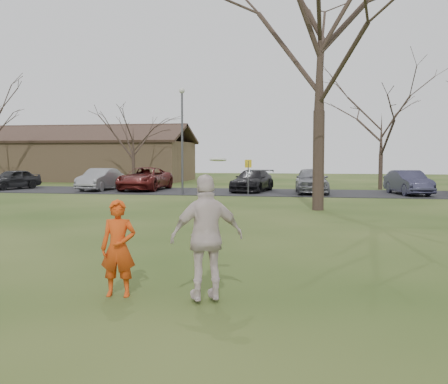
{
  "coord_description": "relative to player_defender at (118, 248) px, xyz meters",
  "views": [
    {
      "loc": [
        2.25,
        -7.91,
        2.35
      ],
      "look_at": [
        0.0,
        4.0,
        1.5
      ],
      "focal_mm": 42.67,
      "sensor_mm": 36.0,
      "label": 1
    }
  ],
  "objects": [
    {
      "name": "sign_yellow",
      "position": [
        -0.91,
        21.66,
        0.65
      ],
      "size": [
        0.35,
        0.35,
        2.08
      ],
      "color": "#47474C",
      "rests_on": "ground"
    },
    {
      "name": "car_5",
      "position": [
        8.16,
        24.13,
        -0.06
      ],
      "size": [
        2.47,
        4.51,
        1.41
      ],
      "primitive_type": "imported",
      "rotation": [
        0.0,
        0.0,
        0.24
      ],
      "color": "#2E2E45",
      "rests_on": "parking_strip"
    },
    {
      "name": "building",
      "position": [
        -18.91,
        37.66,
        1.13
      ],
      "size": [
        20.6,
        8.5,
        5.14
      ],
      "color": "#8C6D4C",
      "rests_on": "ground"
    },
    {
      "name": "parking_strip",
      "position": [
        1.09,
        24.66,
        -0.78
      ],
      "size": [
        62.0,
        6.5,
        0.04
      ],
      "primitive_type": "cube",
      "color": "black",
      "rests_on": "ground"
    },
    {
      "name": "ground",
      "position": [
        1.09,
        -0.34,
        -0.8
      ],
      "size": [
        120.0,
        120.0,
        0.0
      ],
      "primitive_type": "plane",
      "color": "#1E380F",
      "rests_on": "ground"
    },
    {
      "name": "player_defender",
      "position": [
        0.0,
        0.0,
        0.0
      ],
      "size": [
        0.63,
        0.46,
        1.61
      ],
      "primitive_type": "imported",
      "rotation": [
        0.0,
        0.0,
        0.13
      ],
      "color": "#CB4010",
      "rests_on": "ground"
    },
    {
      "name": "car_0",
      "position": [
        -17.39,
        24.36,
        -0.09
      ],
      "size": [
        2.8,
        4.24,
        1.34
      ],
      "primitive_type": "imported",
      "rotation": [
        0.0,
        0.0,
        -0.34
      ],
      "color": "black",
      "rests_on": "parking_strip"
    },
    {
      "name": "catching_play",
      "position": [
        1.53,
        -0.12,
        0.25
      ],
      "size": [
        1.26,
        0.95,
        2.24
      ],
      "color": "beige",
      "rests_on": "ground"
    },
    {
      "name": "car_4",
      "position": [
        2.59,
        24.15,
        0.02
      ],
      "size": [
        2.26,
        4.75,
        1.57
      ],
      "primitive_type": "imported",
      "rotation": [
        0.0,
        0.0,
        0.09
      ],
      "color": "gray",
      "rests_on": "parking_strip"
    },
    {
      "name": "big_tree",
      "position": [
        3.09,
        14.66,
        6.2
      ],
      "size": [
        9.0,
        9.0,
        14.0
      ],
      "primitive_type": null,
      "color": "#352821",
      "rests_on": "ground"
    },
    {
      "name": "lamp_post",
      "position": [
        -4.91,
        22.16,
        3.16
      ],
      "size": [
        0.34,
        0.34,
        6.27
      ],
      "color": "#47474C",
      "rests_on": "ground"
    },
    {
      "name": "car_3",
      "position": [
        -1.12,
        25.01,
        -0.08
      ],
      "size": [
        2.59,
        4.93,
        1.36
      ],
      "primitive_type": "imported",
      "rotation": [
        0.0,
        0.0,
        -0.15
      ],
      "color": "black",
      "rests_on": "parking_strip"
    },
    {
      "name": "small_tree_row",
      "position": [
        5.47,
        29.72,
        3.09
      ],
      "size": [
        55.0,
        5.9,
        8.5
      ],
      "color": "#352821",
      "rests_on": "ground"
    },
    {
      "name": "car_2",
      "position": [
        -8.23,
        25.0,
        -0.02
      ],
      "size": [
        2.5,
        5.38,
        1.49
      ],
      "primitive_type": "imported",
      "rotation": [
        0.0,
        0.0,
        -0.0
      ],
      "color": "#581714",
      "rests_on": "parking_strip"
    },
    {
      "name": "car_1",
      "position": [
        -11.11,
        24.45,
        -0.05
      ],
      "size": [
        1.66,
        4.37,
        1.42
      ],
      "primitive_type": "imported",
      "rotation": [
        0.0,
        0.0,
        -0.04
      ],
      "color": "gray",
      "rests_on": "parking_strip"
    }
  ]
}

